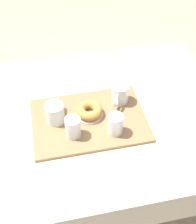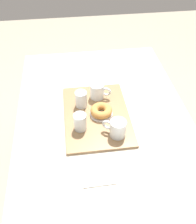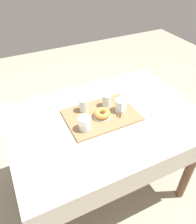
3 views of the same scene
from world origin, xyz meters
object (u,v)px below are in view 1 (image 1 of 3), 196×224
(serving_tray, at_px, (89,120))
(paper_napkin, at_px, (171,115))
(tea_mug_right, at_px, (120,94))
(dining_table, at_px, (85,133))
(water_glass_far, at_px, (115,125))
(donut_plate_left, at_px, (89,114))
(tea_mug_left, at_px, (55,113))
(sugar_donut_left, at_px, (89,110))
(water_glass_near, at_px, (73,128))

(serving_tray, xyz_separation_m, paper_napkin, (0.34, -0.04, -0.00))
(tea_mug_right, bearing_deg, dining_table, -165.54)
(water_glass_far, height_order, donut_plate_left, water_glass_far)
(tea_mug_left, relative_size, tea_mug_right, 1.06)
(serving_tray, distance_m, tea_mug_right, 0.17)
(tea_mug_left, bearing_deg, dining_table, 6.56)
(tea_mug_left, height_order, sugar_donut_left, tea_mug_left)
(tea_mug_left, height_order, paper_napkin, tea_mug_left)
(water_glass_far, bearing_deg, donut_plate_left, 126.01)
(serving_tray, relative_size, donut_plate_left, 4.02)
(water_glass_near, bearing_deg, dining_table, 61.00)
(dining_table, relative_size, serving_tray, 2.69)
(tea_mug_right, bearing_deg, water_glass_near, -146.48)
(tea_mug_right, distance_m, sugar_donut_left, 0.15)
(water_glass_near, distance_m, donut_plate_left, 0.13)
(tea_mug_left, xyz_separation_m, water_glass_far, (0.22, -0.11, -0.00))
(dining_table, height_order, sugar_donut_left, sugar_donut_left)
(dining_table, bearing_deg, serving_tray, -66.01)
(dining_table, bearing_deg, sugar_donut_left, -28.74)
(serving_tray, height_order, paper_napkin, serving_tray)
(serving_tray, height_order, water_glass_far, water_glass_far)
(water_glass_near, xyz_separation_m, donut_plate_left, (0.08, 0.09, -0.04))
(dining_table, xyz_separation_m, serving_tray, (0.02, -0.03, 0.12))
(tea_mug_left, height_order, water_glass_near, water_glass_near)
(donut_plate_left, bearing_deg, tea_mug_left, -179.47)
(serving_tray, xyz_separation_m, donut_plate_left, (0.01, 0.02, 0.01))
(serving_tray, xyz_separation_m, water_glass_far, (0.09, -0.09, 0.05))
(dining_table, relative_size, water_glass_far, 14.28)
(serving_tray, height_order, tea_mug_right, tea_mug_right)
(dining_table, xyz_separation_m, paper_napkin, (0.36, -0.07, 0.11))
(water_glass_near, relative_size, paper_napkin, 0.65)
(water_glass_near, relative_size, sugar_donut_left, 0.80)
(water_glass_far, xyz_separation_m, sugar_donut_left, (-0.08, 0.11, -0.01))
(serving_tray, bearing_deg, water_glass_far, -45.37)
(tea_mug_left, distance_m, sugar_donut_left, 0.14)
(water_glass_far, bearing_deg, tea_mug_right, 69.62)
(water_glass_near, height_order, paper_napkin, water_glass_near)
(tea_mug_right, xyz_separation_m, water_glass_far, (-0.06, -0.17, -0.00))
(donut_plate_left, bearing_deg, paper_napkin, -10.19)
(tea_mug_right, height_order, water_glass_near, water_glass_near)
(water_glass_far, distance_m, paper_napkin, 0.27)
(tea_mug_left, distance_m, donut_plate_left, 0.14)
(water_glass_near, bearing_deg, donut_plate_left, 49.22)
(serving_tray, xyz_separation_m, tea_mug_left, (-0.13, 0.02, 0.05))
(tea_mug_right, bearing_deg, tea_mug_left, -168.75)
(donut_plate_left, xyz_separation_m, sugar_donut_left, (0.00, 0.00, 0.02))
(dining_table, height_order, water_glass_far, water_glass_far)
(dining_table, distance_m, sugar_donut_left, 0.15)
(sugar_donut_left, bearing_deg, serving_tray, -105.97)
(water_glass_far, bearing_deg, dining_table, 129.83)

